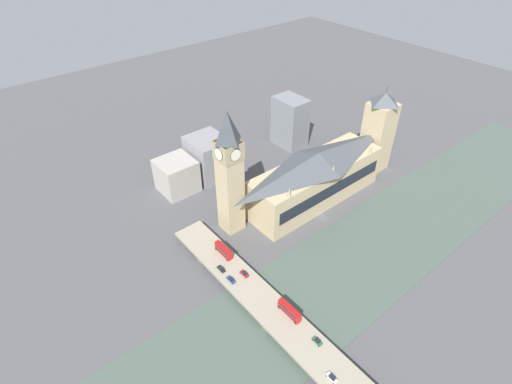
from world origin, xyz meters
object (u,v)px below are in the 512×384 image
object	(u,v)px
victoria_tower	(378,132)
car_southbound_mid	(317,341)
parliament_hall	(316,177)
double_decker_bus_lead	(223,250)
clock_tower	(229,171)
double_decker_bus_rear	(289,310)
car_northbound_mid	(221,269)
car_northbound_lead	(332,378)
car_southbound_lead	(231,280)
car_northbound_tail	(244,274)
road_bridge	(276,316)

from	to	relation	value
victoria_tower	car_southbound_mid	size ratio (longest dim) A/B	12.96
parliament_hall	victoria_tower	bearing A→B (deg)	-89.94
double_decker_bus_lead	clock_tower	bearing A→B (deg)	-45.74
double_decker_bus_rear	double_decker_bus_lead	bearing A→B (deg)	1.19
car_northbound_mid	car_northbound_lead	bearing A→B (deg)	-179.38
car_southbound_lead	car_southbound_mid	world-z (taller)	car_southbound_mid
clock_tower	car_northbound_mid	xyz separation A→B (m)	(-24.31, 24.08, -30.05)
car_northbound_mid	car_southbound_mid	bearing A→B (deg)	-172.27
car_northbound_lead	car_southbound_lead	world-z (taller)	car_northbound_lead
car_northbound_mid	car_southbound_lead	size ratio (longest dim) A/B	0.93
car_northbound_tail	car_southbound_mid	size ratio (longest dim) A/B	1.08
clock_tower	car_northbound_mid	distance (m)	45.54
double_decker_bus_rear	car_southbound_lead	xyz separation A→B (m)	(28.85, 7.67, -1.97)
car_northbound_tail	car_southbound_lead	distance (m)	6.64
double_decker_bus_rear	car_southbound_lead	size ratio (longest dim) A/B	2.39
victoria_tower	clock_tower	bearing A→B (deg)	83.93
victoria_tower	double_decker_bus_lead	distance (m)	121.22
double_decker_bus_rear	car_northbound_lead	size ratio (longest dim) A/B	2.53
car_southbound_lead	car_southbound_mid	bearing A→B (deg)	-170.62
clock_tower	car_southbound_mid	world-z (taller)	clock_tower
car_northbound_tail	double_decker_bus_rear	bearing A→B (deg)	-177.67
road_bridge	car_northbound_tail	distance (m)	24.67
car_northbound_mid	car_southbound_mid	xyz separation A→B (m)	(-52.35, -7.11, 0.00)
car_northbound_mid	car_southbound_mid	size ratio (longest dim) A/B	1.08
victoria_tower	car_northbound_lead	distance (m)	149.58
road_bridge	car_northbound_mid	xyz separation A→B (m)	(33.29, 3.52, 1.62)
parliament_hall	double_decker_bus_lead	size ratio (longest dim) A/B	7.61
double_decker_bus_rear	car_southbound_mid	world-z (taller)	double_decker_bus_rear
road_bridge	car_northbound_tail	xyz separation A→B (m)	(24.46, -2.76, 1.66)
road_bridge	double_decker_bus_rear	bearing A→B (deg)	-130.12
double_decker_bus_lead	car_northbound_tail	bearing A→B (deg)	179.22
parliament_hall	victoria_tower	size ratio (longest dim) A/B	1.52
parliament_hall	double_decker_bus_rear	xyz separation A→B (m)	(-49.95, 66.64, -8.03)
parliament_hall	car_southbound_lead	world-z (taller)	parliament_hall
clock_tower	double_decker_bus_lead	xyz separation A→B (m)	(-17.13, 17.58, -28.00)
double_decker_bus_lead	car_northbound_tail	distance (m)	16.13
parliament_hall	car_northbound_mid	xyz separation A→B (m)	(-13.38, 74.05, -9.94)
car_northbound_mid	car_southbound_mid	world-z (taller)	car_southbound_mid
road_bridge	double_decker_bus_lead	bearing A→B (deg)	-4.21
road_bridge	double_decker_bus_lead	size ratio (longest dim) A/B	12.59
car_southbound_mid	double_decker_bus_rear	bearing A→B (deg)	-1.08
car_northbound_tail	car_southbound_lead	xyz separation A→B (m)	(1.12, 6.54, -0.09)
car_northbound_mid	car_southbound_lead	xyz separation A→B (m)	(-7.72, 0.26, -0.05)
car_northbound_mid	car_southbound_lead	bearing A→B (deg)	178.06
victoria_tower	car_northbound_tail	world-z (taller)	victoria_tower
victoria_tower	car_southbound_mid	xyz separation A→B (m)	(-65.79, 119.17, -19.56)
clock_tower	double_decker_bus_lead	distance (m)	37.24
double_decker_bus_rear	car_southbound_lead	bearing A→B (deg)	14.88
road_bridge	car_northbound_lead	size ratio (longest dim) A/B	29.91
road_bridge	car_southbound_lead	size ratio (longest dim) A/B	28.30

